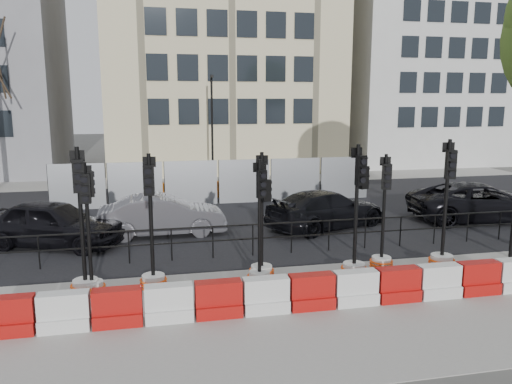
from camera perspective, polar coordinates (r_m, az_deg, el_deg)
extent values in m
plane|color=#51514C|center=(14.00, 0.63, -8.82)|extent=(120.00, 120.00, 0.00)
cube|color=gray|center=(11.29, 4.03, -13.67)|extent=(40.00, 6.00, 0.02)
cube|color=black|center=(20.63, -3.59, -2.47)|extent=(40.00, 14.00, 0.03)
cube|color=gray|center=(29.40, -6.14, 1.37)|extent=(40.00, 4.00, 0.02)
cube|color=beige|center=(35.51, -4.10, 17.51)|extent=(15.00, 10.00, 18.00)
cube|color=silver|center=(40.30, 18.33, 14.75)|extent=(12.00, 9.00, 16.00)
cylinder|color=black|center=(15.02, -23.56, -6.37)|extent=(0.04, 0.04, 1.00)
cylinder|color=black|center=(14.81, -18.99, -6.28)|extent=(0.04, 0.04, 1.00)
cylinder|color=black|center=(14.71, -14.33, -6.15)|extent=(0.04, 0.04, 1.00)
cylinder|color=black|center=(14.70, -9.63, -5.98)|extent=(0.04, 0.04, 1.00)
cylinder|color=black|center=(14.78, -4.95, -5.77)|extent=(0.04, 0.04, 1.00)
cylinder|color=black|center=(14.97, -0.37, -5.53)|extent=(0.04, 0.04, 1.00)
cylinder|color=black|center=(15.24, 4.08, -5.26)|extent=(0.04, 0.04, 1.00)
cylinder|color=black|center=(15.61, 8.33, -4.97)|extent=(0.04, 0.04, 1.00)
cylinder|color=black|center=(16.05, 12.37, -4.67)|extent=(0.04, 0.04, 1.00)
cylinder|color=black|center=(16.57, 16.17, -4.37)|extent=(0.04, 0.04, 1.00)
cylinder|color=black|center=(17.16, 19.72, -4.07)|extent=(0.04, 0.04, 1.00)
cylinder|color=black|center=(17.81, 23.02, -3.78)|extent=(0.04, 0.04, 1.00)
cylinder|color=black|center=(18.51, 26.08, -3.49)|extent=(0.04, 0.04, 1.00)
cube|color=black|center=(14.84, -0.37, -3.75)|extent=(18.00, 0.04, 0.04)
cube|color=black|center=(14.95, -0.37, -5.35)|extent=(18.00, 0.04, 0.04)
cube|color=#989BA0|center=(22.41, -19.75, 0.53)|extent=(2.30, 0.05, 2.00)
cylinder|color=black|center=(22.60, -22.63, 0.42)|extent=(0.05, 0.05, 2.00)
cube|color=#989BA0|center=(22.21, -13.61, 0.77)|extent=(2.30, 0.05, 2.00)
cylinder|color=black|center=(22.27, -16.57, 0.66)|extent=(0.05, 0.05, 2.00)
cube|color=#989BA0|center=(22.26, -7.43, 1.00)|extent=(2.30, 0.05, 2.00)
cylinder|color=black|center=(22.20, -10.39, 0.89)|extent=(0.05, 0.05, 2.00)
cube|color=#989BA0|center=(22.57, -1.34, 1.21)|extent=(2.30, 0.05, 2.00)
cylinder|color=black|center=(22.39, -4.24, 1.11)|extent=(0.05, 0.05, 2.00)
cube|color=#989BA0|center=(23.12, 4.52, 1.41)|extent=(2.30, 0.05, 2.00)
cylinder|color=black|center=(22.82, 1.75, 1.32)|extent=(0.05, 0.05, 2.00)
cube|color=#989BA0|center=(23.90, 10.05, 1.58)|extent=(2.30, 0.05, 2.00)
cylinder|color=black|center=(23.50, 7.44, 1.50)|extent=(0.05, 0.05, 2.00)
cube|color=#D54D0E|center=(23.80, -14.42, -0.10)|extent=(1.00, 0.40, 0.80)
cube|color=#D54D0E|center=(23.79, -9.60, 0.08)|extent=(1.00, 0.40, 0.80)
cube|color=#D54D0E|center=(23.95, -4.82, 0.26)|extent=(1.00, 0.40, 0.80)
cube|color=#D54D0E|center=(24.27, -0.13, 0.43)|extent=(1.00, 0.40, 0.80)
cylinder|color=black|center=(28.15, -5.03, 7.11)|extent=(0.12, 0.12, 6.00)
cube|color=black|center=(27.88, -5.06, 13.04)|extent=(0.12, 0.50, 0.12)
cube|color=#AF110E|center=(11.42, -26.34, -13.74)|extent=(1.00, 0.50, 0.30)
cube|color=#AF110E|center=(11.27, -26.51, -11.87)|extent=(1.00, 0.35, 0.50)
cube|color=white|center=(11.20, -20.99, -13.81)|extent=(1.00, 0.50, 0.30)
cube|color=white|center=(11.04, -21.12, -11.91)|extent=(1.00, 0.35, 0.50)
cube|color=#AF110E|center=(11.07, -15.46, -13.76)|extent=(1.00, 0.50, 0.30)
cube|color=#AF110E|center=(10.92, -15.57, -11.84)|extent=(1.00, 0.35, 0.50)
cube|color=white|center=(11.05, -9.87, -13.58)|extent=(1.00, 0.50, 0.30)
cube|color=white|center=(10.89, -9.93, -11.66)|extent=(1.00, 0.35, 0.50)
cube|color=#AF110E|center=(11.12, -4.30, -13.28)|extent=(1.00, 0.50, 0.30)
cube|color=#AF110E|center=(10.96, -4.33, -11.37)|extent=(1.00, 0.35, 0.50)
cube|color=white|center=(11.29, 1.12, -12.87)|extent=(1.00, 0.50, 0.30)
cube|color=white|center=(11.14, 1.13, -10.98)|extent=(1.00, 0.35, 0.50)
cube|color=#AF110E|center=(11.55, 6.32, -12.38)|extent=(1.00, 0.50, 0.30)
cube|color=#AF110E|center=(11.40, 6.36, -10.52)|extent=(1.00, 0.35, 0.50)
cube|color=white|center=(11.90, 11.23, -11.81)|extent=(1.00, 0.50, 0.30)
cube|color=white|center=(11.76, 11.30, -10.01)|extent=(1.00, 0.35, 0.50)
cube|color=#AF110E|center=(12.34, 15.82, -11.21)|extent=(1.00, 0.50, 0.30)
cube|color=#AF110E|center=(12.20, 15.91, -9.46)|extent=(1.00, 0.35, 0.50)
cube|color=white|center=(12.84, 20.04, -10.59)|extent=(1.00, 0.50, 0.30)
cube|color=white|center=(12.70, 20.16, -8.90)|extent=(1.00, 0.35, 0.50)
cube|color=#AF110E|center=(13.40, 23.92, -9.96)|extent=(1.00, 0.50, 0.30)
cube|color=#AF110E|center=(13.28, 24.05, -8.34)|extent=(1.00, 0.35, 0.50)
cylinder|color=silver|center=(12.68, -18.22, -10.52)|extent=(0.53, 0.53, 0.39)
torus|color=#FF4F0D|center=(12.70, -18.20, -10.85)|extent=(0.64, 0.64, 0.05)
torus|color=#FF4F0D|center=(12.68, -18.22, -10.52)|extent=(0.64, 0.64, 0.05)
torus|color=#FF4F0D|center=(12.65, -18.24, -10.19)|extent=(0.64, 0.64, 0.05)
cylinder|color=black|center=(12.22, -18.63, -3.62)|extent=(0.09, 0.09, 2.94)
cube|color=black|center=(11.93, -18.94, 0.36)|extent=(0.24, 0.14, 0.69)
cylinder|color=black|center=(11.89, -18.92, -0.72)|extent=(0.15, 0.05, 0.15)
cylinder|color=black|center=(11.85, -18.98, 0.30)|extent=(0.15, 0.05, 0.15)
cylinder|color=black|center=(11.82, -19.04, 1.33)|extent=(0.15, 0.05, 0.15)
cube|color=black|center=(12.04, -18.96, 2.35)|extent=(0.29, 0.03, 0.24)
cylinder|color=silver|center=(12.73, -18.88, -10.37)|extent=(0.59, 0.59, 0.43)
torus|color=#FF4F0D|center=(12.76, -18.85, -10.73)|extent=(0.71, 0.71, 0.05)
torus|color=#FF4F0D|center=(12.73, -18.88, -10.37)|extent=(0.71, 0.71, 0.05)
torus|color=#FF4F0D|center=(12.70, -18.90, -10.00)|extent=(0.71, 0.71, 0.05)
cylinder|color=black|center=(12.24, -19.35, -2.72)|extent=(0.10, 0.10, 3.26)
cube|color=black|center=(11.93, -19.63, 1.72)|extent=(0.28, 0.19, 0.76)
cylinder|color=black|center=(11.88, -19.56, 0.53)|extent=(0.17, 0.08, 0.16)
cylinder|color=black|center=(11.85, -19.63, 1.67)|extent=(0.17, 0.08, 0.16)
cylinder|color=black|center=(11.82, -19.70, 2.81)|extent=(0.17, 0.08, 0.16)
cube|color=black|center=(12.07, -19.76, 3.90)|extent=(0.33, 0.08, 0.26)
cube|color=black|center=(12.10, -18.54, 0.86)|extent=(0.23, 0.17, 0.60)
cylinder|color=silver|center=(12.69, -11.63, -10.13)|extent=(0.56, 0.56, 0.41)
torus|color=#FF4F0D|center=(12.72, -11.62, -10.48)|extent=(0.67, 0.67, 0.05)
torus|color=#FF4F0D|center=(12.69, -11.63, -10.13)|extent=(0.67, 0.67, 0.05)
torus|color=#FF4F0D|center=(12.66, -11.64, -9.78)|extent=(0.67, 0.67, 0.05)
cylinder|color=black|center=(12.21, -11.91, -2.88)|extent=(0.09, 0.09, 3.09)
cube|color=black|center=(11.92, -12.15, 1.32)|extent=(0.26, 0.17, 0.72)
cylinder|color=black|center=(11.87, -12.16, 0.18)|extent=(0.16, 0.07, 0.15)
cylinder|color=black|center=(11.84, -12.21, 1.25)|extent=(0.16, 0.07, 0.15)
cylinder|color=black|center=(11.80, -12.25, 2.34)|extent=(0.16, 0.07, 0.15)
cube|color=black|center=(12.04, -12.11, 3.39)|extent=(0.31, 0.07, 0.25)
cylinder|color=silver|center=(12.73, 0.40, -9.88)|extent=(0.53, 0.53, 0.39)
torus|color=#FF4F0D|center=(12.76, 0.40, -10.21)|extent=(0.63, 0.63, 0.05)
torus|color=#FF4F0D|center=(12.73, 0.40, -9.88)|extent=(0.63, 0.63, 0.05)
torus|color=#FF4F0D|center=(12.71, 0.40, -9.55)|extent=(0.63, 0.63, 0.05)
cylinder|color=black|center=(12.28, 0.41, -3.04)|extent=(0.09, 0.09, 2.93)
cube|color=black|center=(12.00, 0.66, 0.92)|extent=(0.26, 0.19, 0.68)
cylinder|color=black|center=(11.97, 0.82, -0.15)|extent=(0.15, 0.08, 0.15)
cylinder|color=black|center=(11.93, 0.83, 0.86)|extent=(0.15, 0.08, 0.15)
cylinder|color=black|center=(11.90, 0.83, 1.88)|extent=(0.15, 0.08, 0.15)
cube|color=black|center=(12.10, 0.29, 2.87)|extent=(0.29, 0.10, 0.23)
cube|color=black|center=(12.22, 1.23, 0.17)|extent=(0.22, 0.17, 0.54)
cylinder|color=silver|center=(13.11, 0.64, -9.24)|extent=(0.55, 0.55, 0.41)
torus|color=#FF4F0D|center=(13.14, 0.64, -9.57)|extent=(0.66, 0.66, 0.05)
torus|color=#FF4F0D|center=(13.11, 0.64, -9.24)|extent=(0.66, 0.66, 0.05)
torus|color=#FF4F0D|center=(13.08, 0.64, -8.90)|extent=(0.66, 0.66, 0.05)
cylinder|color=black|center=(12.66, 0.65, -2.30)|extent=(0.09, 0.09, 3.04)
cube|color=black|center=(12.37, 0.62, 1.71)|extent=(0.27, 0.21, 0.71)
cylinder|color=black|center=(12.32, 0.59, 0.62)|extent=(0.16, 0.09, 0.15)
cylinder|color=black|center=(12.29, 0.59, 1.65)|extent=(0.16, 0.09, 0.15)
cylinder|color=black|center=(12.25, 0.59, 2.68)|extent=(0.16, 0.09, 0.15)
cube|color=black|center=(12.49, 0.69, 3.67)|extent=(0.30, 0.12, 0.24)
cylinder|color=silver|center=(13.47, 11.12, -8.85)|extent=(0.58, 0.58, 0.43)
torus|color=#FF4F0D|center=(13.50, 11.10, -9.19)|extent=(0.70, 0.70, 0.05)
torus|color=#FF4F0D|center=(13.47, 11.12, -8.85)|extent=(0.70, 0.70, 0.05)
torus|color=#FF4F0D|center=(13.44, 11.13, -8.50)|extent=(0.70, 0.70, 0.05)
cylinder|color=black|center=(13.01, 11.38, -1.70)|extent=(0.10, 0.10, 3.21)
cube|color=black|center=(12.74, 11.89, 2.44)|extent=(0.29, 0.21, 0.75)
cylinder|color=black|center=(12.71, 12.09, 1.34)|extent=(0.17, 0.09, 0.16)
cylinder|color=black|center=(12.68, 12.13, 2.39)|extent=(0.17, 0.09, 0.16)
cylinder|color=black|center=(12.65, 12.17, 3.44)|extent=(0.17, 0.09, 0.16)
cube|color=black|center=(12.84, 11.43, 4.44)|extent=(0.32, 0.11, 0.26)
cube|color=black|center=(13.01, 12.25, 1.63)|extent=(0.24, 0.19, 0.59)
cylinder|color=silver|center=(14.27, 14.12, -7.94)|extent=(0.53, 0.53, 0.39)
torus|color=#FF4F0D|center=(14.30, 14.10, -8.24)|extent=(0.63, 0.63, 0.05)
torus|color=#FF4F0D|center=(14.27, 14.12, -7.94)|extent=(0.63, 0.63, 0.05)
torus|color=#FF4F0D|center=(14.25, 14.13, -7.64)|extent=(0.63, 0.63, 0.05)
cylinder|color=black|center=(13.87, 14.40, -1.80)|extent=(0.09, 0.09, 2.93)
cube|color=black|center=(13.60, 14.71, 1.71)|extent=(0.25, 0.17, 0.68)
cylinder|color=black|center=(13.56, 14.76, 0.76)|extent=(0.15, 0.07, 0.15)
cylinder|color=black|center=(13.53, 14.81, 1.66)|extent=(0.15, 0.07, 0.15)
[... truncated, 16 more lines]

